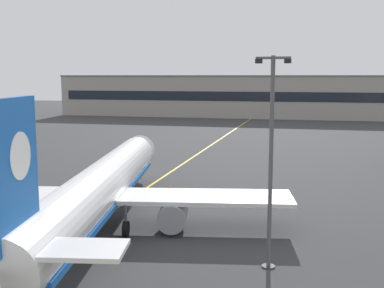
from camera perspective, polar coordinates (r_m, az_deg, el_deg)
taxiway_centreline at (r=57.68m, az=-4.46°, el=-4.59°), size 5.00×179.95×0.01m
airliner_foreground at (r=40.46m, az=-11.06°, el=-5.33°), size 32.35×41.37×11.65m
apron_lamp_post at (r=31.44m, az=9.36°, el=-1.87°), size 2.24×0.90×13.94m
safety_cone_by_nose_gear at (r=54.37m, az=-2.69°, el=-5.09°), size 0.44×0.44×0.55m
terminal_building at (r=148.00m, az=7.22°, el=5.64°), size 121.54×12.40×12.80m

